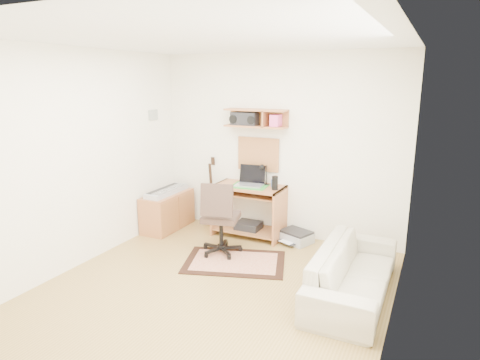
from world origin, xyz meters
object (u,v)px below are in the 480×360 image
at_px(task_chair, 221,217).
at_px(printer, 296,236).
at_px(sofa, 354,264).
at_px(desk, 249,211).
at_px(cabinet, 168,211).

xyz_separation_m(task_chair, printer, (0.77, 0.79, -0.41)).
distance_m(printer, sofa, 1.55).
bearing_deg(desk, cabinet, -168.28).
bearing_deg(printer, sofa, -27.41).
height_order(task_chair, sofa, task_chair).
relative_size(desk, cabinet, 1.11).
height_order(cabinet, printer, cabinet).
xyz_separation_m(desk, cabinet, (-1.25, -0.26, -0.10)).
distance_m(desk, task_chair, 0.76).
bearing_deg(sofa, printer, 41.06).
distance_m(task_chair, cabinet, 1.31).
height_order(printer, sofa, sofa).
bearing_deg(cabinet, desk, 11.72).
distance_m(task_chair, sofa, 1.81).
bearing_deg(desk, task_chair, -93.99).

